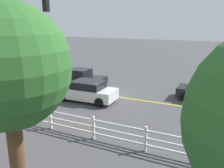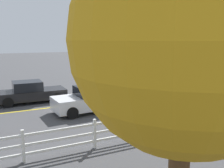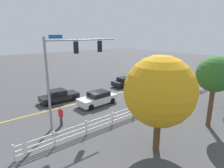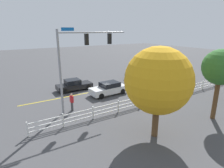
{
  "view_description": "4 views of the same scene",
  "coord_description": "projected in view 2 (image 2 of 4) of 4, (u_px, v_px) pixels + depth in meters",
  "views": [
    {
      "loc": [
        -8.42,
        15.58,
        5.47
      ],
      "look_at": [
        -1.37,
        1.2,
        1.3
      ],
      "focal_mm": 38.36,
      "sensor_mm": 36.0,
      "label": 1
    },
    {
      "loc": [
        5.72,
        15.16,
        4.17
      ],
      "look_at": [
        -1.18,
        1.16,
        1.36
      ],
      "focal_mm": 41.31,
      "sensor_mm": 36.0,
      "label": 2
    },
    {
      "loc": [
        11.83,
        18.21,
        7.65
      ],
      "look_at": [
        -1.79,
        1.66,
        1.97
      ],
      "focal_mm": 30.62,
      "sensor_mm": 36.0,
      "label": 3
    },
    {
      "loc": [
        11.24,
        19.85,
        7.43
      ],
      "look_at": [
        -0.2,
        1.61,
        1.13
      ],
      "focal_mm": 30.22,
      "sensor_mm": 36.0,
      "label": 4
    }
  ],
  "objects": [
    {
      "name": "lane_center_stripe",
      "position": [
        140.0,
        97.0,
        18.35
      ],
      "size": [
        28.0,
        0.16,
        0.01
      ],
      "primitive_type": "cube",
      "color": "gold",
      "rests_on": "ground_plane"
    },
    {
      "name": "ground_plane",
      "position": [
        88.0,
        103.0,
        16.61
      ],
      "size": [
        120.0,
        120.0,
        0.0
      ],
      "primitive_type": "plane",
      "color": "#444447"
    },
    {
      "name": "tree_0",
      "position": [
        185.0,
        40.0,
        5.01
      ],
      "size": [
        4.58,
        4.58,
        6.42
      ],
      "color": "brown",
      "rests_on": "ground_plane"
    },
    {
      "name": "car_3",
      "position": [
        219.0,
        75.0,
        24.19
      ],
      "size": [
        4.67,
        2.04,
        1.53
      ],
      "rotation": [
        0.0,
        0.0,
        3.14
      ],
      "color": "silver",
      "rests_on": "ground_plane"
    },
    {
      "name": "car_0",
      "position": [
        30.0,
        92.0,
        16.78
      ],
      "size": [
        4.4,
        1.94,
        1.4
      ],
      "rotation": [
        0.0,
        0.0,
        3.12
      ],
      "color": "black",
      "rests_on": "ground_plane"
    },
    {
      "name": "white_rail_fence",
      "position": [
        197.0,
        115.0,
        12.05
      ],
      "size": [
        26.1,
        0.1,
        1.15
      ],
      "color": "white",
      "rests_on": "ground_plane"
    },
    {
      "name": "car_1",
      "position": [
        160.0,
        81.0,
        21.38
      ],
      "size": [
        3.92,
        1.93,
        1.34
      ],
      "rotation": [
        0.0,
        0.0,
        3.13
      ],
      "color": "black",
      "rests_on": "ground_plane"
    },
    {
      "name": "car_2",
      "position": [
        92.0,
        99.0,
        14.76
      ],
      "size": [
        4.44,
        2.04,
        1.46
      ],
      "rotation": [
        0.0,
        0.0,
        0.04
      ],
      "color": "silver",
      "rests_on": "ground_plane"
    },
    {
      "name": "signal_assembly",
      "position": [
        8.0,
        9.0,
        10.07
      ],
      "size": [
        6.77,
        0.37,
        7.56
      ],
      "color": "gray",
      "rests_on": "ground_plane"
    }
  ]
}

